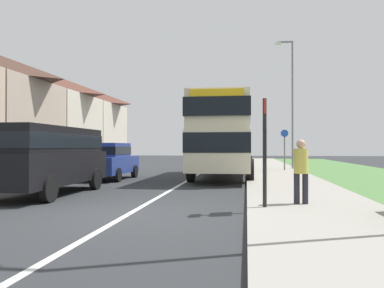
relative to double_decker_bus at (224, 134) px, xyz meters
The scene contains 11 objects.
ground_plane 11.19m from the double_decker_bus, 97.81° to the right, with size 120.00×120.00×0.00m, color #2D3033.
lane_marking_centre 3.89m from the double_decker_bus, 117.39° to the right, with size 0.14×60.00×0.01m, color silver.
pavement_near_side 5.96m from the double_decker_bus, 61.00° to the right, with size 3.20×68.00×0.12m, color #9E998E.
double_decker_bus is the anchor object (origin of this frame).
parked_van_black 9.32m from the double_decker_bus, 123.31° to the right, with size 2.11×5.33×2.11m.
parked_car_blue 5.66m from the double_decker_bus, 159.60° to the right, with size 1.90×4.13×1.67m.
pedestrian_at_stop 9.91m from the double_decker_bus, 75.91° to the right, with size 0.34×0.34×1.67m.
bus_stop_sign 10.31m from the double_decker_bus, 81.58° to the right, with size 0.09×0.52×2.60m.
cycle_route_sign 5.72m from the double_decker_bus, 54.10° to the left, with size 0.44×0.08×2.52m.
street_lamp_mid 8.09m from the double_decker_bus, 59.25° to the left, with size 1.14×0.20×8.28m.
house_terrace_far_side 15.55m from the double_decker_bus, 158.24° to the left, with size 7.13×26.95×7.30m.
Camera 1 is at (2.59, -8.49, 1.49)m, focal length 37.12 mm.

